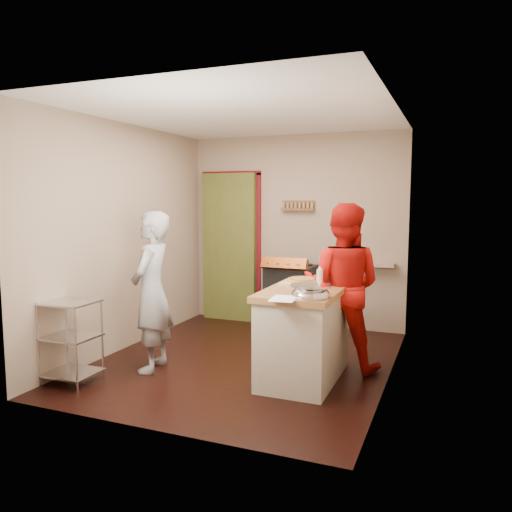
# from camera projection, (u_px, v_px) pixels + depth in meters

# --- Properties ---
(floor) EXTENTS (3.50, 3.50, 0.00)m
(floor) POSITION_uv_depth(u_px,v_px,m) (245.00, 361.00, 5.38)
(floor) COLOR black
(floor) RESTS_ON ground
(back_wall) EXTENTS (3.00, 0.44, 2.60)m
(back_wall) POSITION_uv_depth(u_px,v_px,m) (253.00, 242.00, 7.13)
(back_wall) COLOR gray
(back_wall) RESTS_ON ground
(left_wall) EXTENTS (0.04, 3.50, 2.60)m
(left_wall) POSITION_uv_depth(u_px,v_px,m) (126.00, 237.00, 5.79)
(left_wall) COLOR gray
(left_wall) RESTS_ON ground
(right_wall) EXTENTS (0.04, 3.50, 2.60)m
(right_wall) POSITION_uv_depth(u_px,v_px,m) (392.00, 246.00, 4.68)
(right_wall) COLOR gray
(right_wall) RESTS_ON ground
(ceiling) EXTENTS (3.00, 3.50, 0.02)m
(ceiling) POSITION_uv_depth(u_px,v_px,m) (245.00, 113.00, 5.08)
(ceiling) COLOR white
(ceiling) RESTS_ON back_wall
(stove) EXTENTS (0.60, 0.63, 1.00)m
(stove) POSITION_uv_depth(u_px,v_px,m) (291.00, 296.00, 6.62)
(stove) COLOR black
(stove) RESTS_ON ground
(wire_shelving) EXTENTS (0.48, 0.40, 0.80)m
(wire_shelving) POSITION_uv_depth(u_px,v_px,m) (71.00, 338.00, 4.70)
(wire_shelving) COLOR silver
(wire_shelving) RESTS_ON ground
(island) EXTENTS (0.70, 1.30, 1.20)m
(island) POSITION_uv_depth(u_px,v_px,m) (305.00, 331.00, 4.81)
(island) COLOR #B6AB9A
(island) RESTS_ON ground
(person_stripe) EXTENTS (0.50, 0.65, 1.62)m
(person_stripe) POSITION_uv_depth(u_px,v_px,m) (152.00, 292.00, 5.03)
(person_stripe) COLOR #B2B2B7
(person_stripe) RESTS_ON ground
(person_red) EXTENTS (0.83, 0.65, 1.70)m
(person_red) POSITION_uv_depth(u_px,v_px,m) (342.00, 287.00, 5.08)
(person_red) COLOR #B8110C
(person_red) RESTS_ON ground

